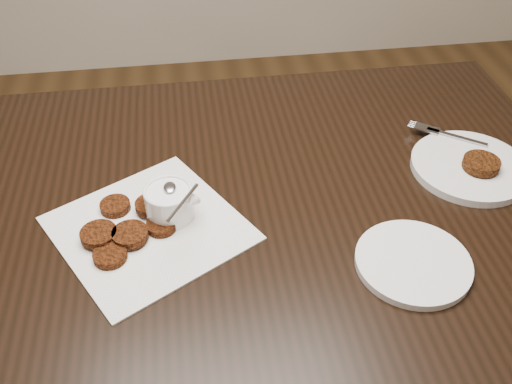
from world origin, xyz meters
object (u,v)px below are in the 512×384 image
Objects in this scene: sauce_ramekin at (168,189)px; plate_with_patty at (471,163)px; napkin at (149,228)px; plate_empty at (413,263)px; table at (234,326)px.

plate_with_patty is at bearing 4.93° from sauce_ramekin.
plate_empty is at bearing -19.06° from napkin.
plate_empty is (-0.19, -0.21, -0.01)m from plate_with_patty.
napkin is at bearing -145.11° from sauce_ramekin.
sauce_ramekin is (-0.10, -0.03, 0.44)m from table.
plate_with_patty is 1.20× the size of plate_empty.
plate_with_patty is 0.29m from plate_empty.
napkin is 0.08m from sauce_ramekin.
napkin is (-0.14, -0.06, 0.38)m from table.
table is 0.41m from napkin.
plate_with_patty is at bearing 7.09° from napkin.
sauce_ramekin is (0.04, 0.03, 0.06)m from napkin.
plate_empty is (0.37, -0.17, -0.06)m from sauce_ramekin.
napkin is at bearing 160.94° from plate_empty.
plate_empty is at bearing -24.25° from sauce_ramekin.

